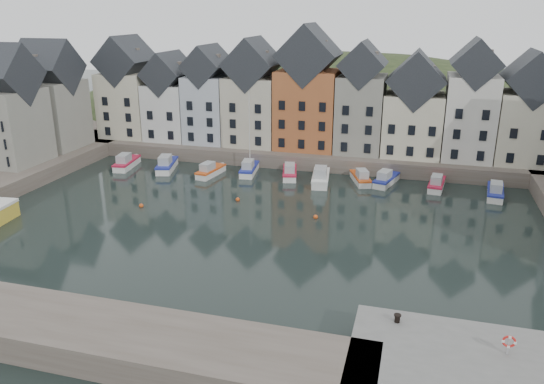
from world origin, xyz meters
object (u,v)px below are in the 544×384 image
at_px(boat_d, 249,168).
at_px(boat_a, 126,163).
at_px(mooring_bollard, 397,318).
at_px(life_ring_post, 509,342).

bearing_deg(boat_d, boat_a, 178.64).
bearing_deg(boat_d, mooring_bollard, -66.07).
bearing_deg(life_ring_post, boat_a, 142.75).
height_order(boat_d, mooring_bollard, boat_d).
relative_size(boat_a, life_ring_post, 4.93).
bearing_deg(boat_d, life_ring_post, -60.38).
distance_m(boat_a, boat_d, 17.93).
distance_m(boat_a, life_ring_post, 58.00).
bearing_deg(mooring_bollard, boat_a, 139.93).
bearing_deg(boat_a, life_ring_post, -45.70).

